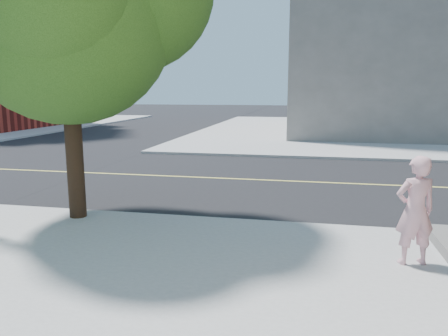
# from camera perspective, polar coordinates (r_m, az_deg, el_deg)

# --- Properties ---
(ground) EXTENTS (140.00, 140.00, 0.00)m
(ground) POSITION_cam_1_polar(r_m,az_deg,el_deg) (10.93, -24.09, -5.24)
(ground) COLOR black
(ground) RESTS_ON ground
(road_ew) EXTENTS (140.00, 9.00, 0.01)m
(road_ew) POSITION_cam_1_polar(r_m,az_deg,el_deg) (14.71, -13.95, -0.79)
(road_ew) COLOR black
(road_ew) RESTS_ON ground
(sidewalk_ne) EXTENTS (29.00, 25.00, 0.12)m
(sidewalk_ne) POSITION_cam_1_polar(r_m,az_deg,el_deg) (30.99, 25.02, 4.35)
(sidewalk_ne) COLOR #A3A3A3
(sidewalk_ne) RESTS_ON ground
(filler_ne) EXTENTS (18.00, 16.00, 14.00)m
(filler_ne) POSITION_cam_1_polar(r_m,az_deg,el_deg) (31.78, 26.73, 17.14)
(filler_ne) COLOR slate
(filler_ne) RESTS_ON sidewalk_ne
(man_on_phone) EXTENTS (0.70, 0.56, 1.69)m
(man_on_phone) POSITION_cam_1_polar(r_m,az_deg,el_deg) (7.14, 23.95, -5.17)
(man_on_phone) COLOR #D69DA9
(man_on_phone) RESTS_ON sidewalk_se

